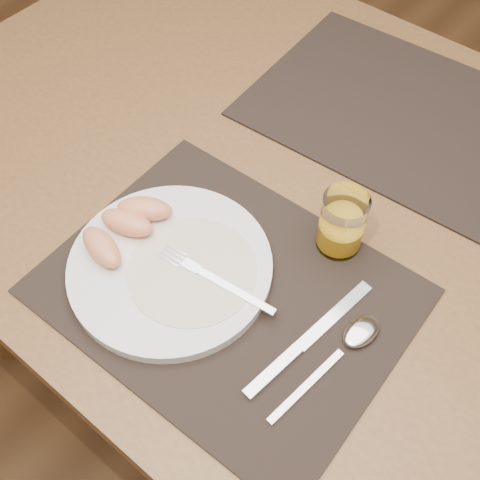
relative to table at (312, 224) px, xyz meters
The scene contains 11 objects.
ground 0.67m from the table, ahead, with size 5.00×5.00×0.00m, color brown.
table is the anchor object (origin of this frame).
placemat_near 0.24m from the table, 87.62° to the right, with size 0.45×0.35×0.00m, color black.
placemat_far 0.24m from the table, 89.87° to the left, with size 0.45×0.35×0.00m, color black.
plate 0.27m from the table, 105.66° to the right, with size 0.27×0.27×0.02m, color white.
plate_dressing 0.26m from the table, 99.31° to the right, with size 0.17×0.17×0.00m.
fork 0.25m from the table, 94.81° to the right, with size 0.18×0.04×0.00m.
knife 0.28m from the table, 60.01° to the right, with size 0.04×0.22×0.01m.
spoon 0.27m from the table, 45.26° to the right, with size 0.04×0.19×0.01m.
juice_glass 0.16m from the table, 39.82° to the right, with size 0.06×0.06×0.09m.
grapefruit_wedges 0.31m from the table, 121.30° to the right, with size 0.09×0.14×0.03m.
Camera 1 is at (0.28, -0.52, 1.42)m, focal length 45.00 mm.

